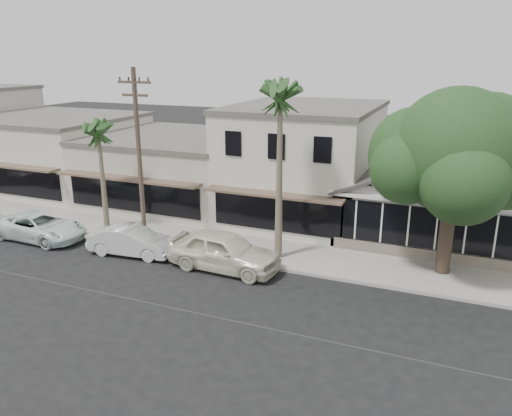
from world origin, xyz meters
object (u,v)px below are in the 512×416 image
at_px(car_0, 224,251).
at_px(car_1, 132,241).
at_px(shade_tree, 454,154).
at_px(utility_pole, 139,156).
at_px(car_2, 40,227).

relative_size(car_0, car_1, 1.22).
xyz_separation_m(car_1, shade_tree, (14.34, 3.53, 4.79)).
xyz_separation_m(utility_pole, shade_tree, (14.39, 2.35, 0.72)).
height_order(car_2, shade_tree, shade_tree).
xyz_separation_m(car_2, shade_tree, (20.18, 3.61, 4.79)).
distance_m(car_0, shade_tree, 10.95).
height_order(car_0, car_2, car_0).
distance_m(car_1, shade_tree, 15.52).
height_order(utility_pole, car_1, utility_pole).
distance_m(utility_pole, car_0, 6.46).
relative_size(car_0, car_2, 1.03).
bearing_deg(utility_pole, car_2, -167.73).
distance_m(utility_pole, shade_tree, 14.60).
xyz_separation_m(car_1, car_2, (-5.84, -0.08, -0.00)).
relative_size(car_1, shade_tree, 0.52).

